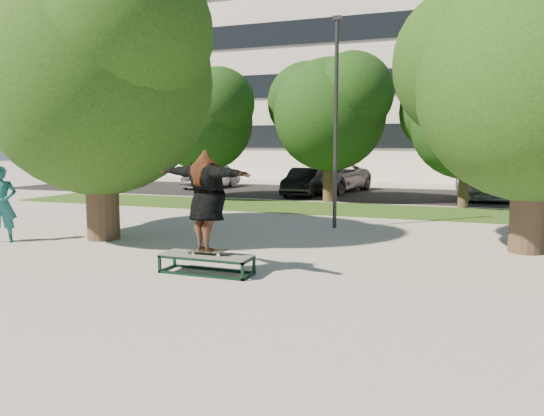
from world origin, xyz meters
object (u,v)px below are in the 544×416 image
at_px(tree_left, 97,67).
at_px(car_grey, 332,177).
at_px(tree_right, 531,71).
at_px(car_silver_a, 211,176).
at_px(grind_box, 207,264).
at_px(car_dark, 305,182).
at_px(bystander, 2,204).
at_px(car_silver_b, 485,181).
at_px(lamppost, 336,121).

height_order(tree_left, car_grey, tree_left).
xyz_separation_m(tree_right, car_silver_a, (-14.92, 13.42, -3.39)).
xyz_separation_m(grind_box, car_silver_a, (-9.06, 17.87, 0.51)).
bearing_deg(car_dark, tree_left, -99.68).
height_order(tree_left, grind_box, tree_left).
xyz_separation_m(bystander, car_dark, (3.54, 14.47, -0.31)).
distance_m(grind_box, car_silver_b, 18.10).
bearing_deg(tree_left, lamppost, 36.42).
height_order(tree_right, grind_box, tree_right).
relative_size(tree_left, car_dark, 1.77).
bearing_deg(lamppost, grind_box, -98.37).
bearing_deg(car_grey, car_silver_a, -169.35).
bearing_deg(tree_left, car_grey, 81.54).
height_order(bystander, car_grey, bystander).
bearing_deg(bystander, car_silver_b, 15.97).
distance_m(tree_left, tree_right, 10.41).
bearing_deg(bystander, car_silver_a, 60.91).
height_order(bystander, car_dark, bystander).
xyz_separation_m(tree_left, bystander, (-2.01, -1.36, -3.45)).
distance_m(bystander, car_silver_a, 16.98).
distance_m(lamppost, grind_box, 7.09).
xyz_separation_m(tree_right, grind_box, (-5.86, -4.46, -3.90)).
bearing_deg(tree_right, bystander, -164.67).
bearing_deg(car_silver_a, car_dark, -11.06).
relative_size(car_silver_a, car_silver_b, 0.73).
relative_size(bystander, car_grey, 0.36).
bearing_deg(car_dark, car_silver_a, 156.78).
bearing_deg(car_silver_b, grind_box, -113.39).
height_order(bystander, car_silver_a, bystander).
relative_size(lamppost, car_dark, 1.52).
relative_size(tree_right, car_dark, 1.62).
bearing_deg(lamppost, car_dark, 112.22).
distance_m(grind_box, car_grey, 18.00).
distance_m(grind_box, car_dark, 15.84).
bearing_deg(bystander, tree_left, -4.13).
height_order(car_grey, car_silver_b, car_silver_b).
bearing_deg(car_grey, lamppost, -64.73).
bearing_deg(tree_right, car_grey, 120.55).
distance_m(tree_right, grind_box, 8.33).
xyz_separation_m(lamppost, car_dark, (-3.76, 9.20, -2.49)).
relative_size(lamppost, bystander, 3.14).
bearing_deg(car_dark, bystander, -106.75).
xyz_separation_m(car_dark, car_silver_b, (8.13, 1.71, 0.15)).
bearing_deg(car_dark, lamppost, -70.79).
relative_size(car_grey, car_silver_b, 0.98).
relative_size(tree_left, lamppost, 1.16).
bearing_deg(tree_left, tree_right, 11.03).
xyz_separation_m(grind_box, car_grey, (-2.06, 17.87, 0.57)).
bearing_deg(tree_right, car_silver_a, 138.03).
xyz_separation_m(tree_right, lamppost, (-4.92, 1.92, -0.94)).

